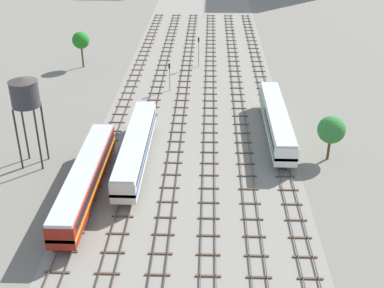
# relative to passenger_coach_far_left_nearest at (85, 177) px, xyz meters

# --- Properties ---
(ground_plane) EXTENTS (480.00, 480.00, 0.00)m
(ground_plane) POSITION_rel_passenger_coach_far_left_nearest_xyz_m (11.76, 26.70, -2.61)
(ground_plane) COLOR slate
(ballast_bed) EXTENTS (27.51, 176.00, 0.01)m
(ballast_bed) POSITION_rel_passenger_coach_far_left_nearest_xyz_m (11.76, 26.70, -2.61)
(ballast_bed) COLOR gray
(ballast_bed) RESTS_ON ground
(track_far_left) EXTENTS (2.40, 126.00, 0.29)m
(track_far_left) POSITION_rel_passenger_coach_far_left_nearest_xyz_m (0.00, 27.70, -2.48)
(track_far_left) COLOR #47382D
(track_far_left) RESTS_ON ground
(track_left) EXTENTS (2.40, 126.00, 0.29)m
(track_left) POSITION_rel_passenger_coach_far_left_nearest_xyz_m (4.70, 27.70, -2.48)
(track_left) COLOR #47382D
(track_left) RESTS_ON ground
(track_centre_left) EXTENTS (2.40, 126.00, 0.29)m
(track_centre_left) POSITION_rel_passenger_coach_far_left_nearest_xyz_m (9.40, 27.70, -2.48)
(track_centre_left) COLOR #47382D
(track_centre_left) RESTS_ON ground
(track_centre) EXTENTS (2.40, 126.00, 0.29)m
(track_centre) POSITION_rel_passenger_coach_far_left_nearest_xyz_m (14.11, 27.70, -2.48)
(track_centre) COLOR #47382D
(track_centre) RESTS_ON ground
(track_centre_right) EXTENTS (2.40, 126.00, 0.29)m
(track_centre_right) POSITION_rel_passenger_coach_far_left_nearest_xyz_m (18.81, 27.70, -2.48)
(track_centre_right) COLOR #47382D
(track_centre_right) RESTS_ON ground
(track_right) EXTENTS (2.40, 126.00, 0.29)m
(track_right) POSITION_rel_passenger_coach_far_left_nearest_xyz_m (23.51, 27.70, -2.48)
(track_right) COLOR #47382D
(track_right) RESTS_ON ground
(passenger_coach_far_left_nearest) EXTENTS (2.96, 22.00, 3.80)m
(passenger_coach_far_left_nearest) POSITION_rel_passenger_coach_far_left_nearest_xyz_m (0.00, 0.00, 0.00)
(passenger_coach_far_left_nearest) COLOR maroon
(passenger_coach_far_left_nearest) RESTS_ON ground
(passenger_coach_left_near) EXTENTS (2.96, 22.00, 3.80)m
(passenger_coach_left_near) POSITION_rel_passenger_coach_far_left_nearest_xyz_m (4.70, 7.93, 0.00)
(passenger_coach_left_near) COLOR beige
(passenger_coach_left_near) RESTS_ON ground
(passenger_coach_right_mid) EXTENTS (2.96, 22.00, 3.80)m
(passenger_coach_right_mid) POSITION_rel_passenger_coach_far_left_nearest_xyz_m (23.51, 16.65, 0.00)
(passenger_coach_right_mid) COLOR white
(passenger_coach_right_mid) RESTS_ON ground
(water_tower) EXTENTS (3.59, 3.59, 11.80)m
(water_tower) POSITION_rel_passenger_coach_far_left_nearest_xyz_m (-8.39, 7.46, 7.12)
(water_tower) COLOR #2D2826
(water_tower) RESTS_ON ground
(signal_post_nearest) EXTENTS (0.28, 0.47, 5.99)m
(signal_post_nearest) POSITION_rel_passenger_coach_far_left_nearest_xyz_m (11.76, 46.57, 1.15)
(signal_post_nearest) COLOR gray
(signal_post_nearest) RESTS_ON ground
(signal_post_near) EXTENTS (0.28, 0.47, 5.02)m
(signal_post_near) POSITION_rel_passenger_coach_far_left_nearest_xyz_m (7.05, 33.73, 0.59)
(signal_post_near) COLOR gray
(signal_post_near) RESTS_ON ground
(lineside_tree_0) EXTENTS (3.61, 3.61, 6.09)m
(lineside_tree_0) POSITION_rel_passenger_coach_far_left_nearest_xyz_m (29.66, 10.06, 1.65)
(lineside_tree_0) COLOR #4C331E
(lineside_tree_0) RESTS_ON ground
(lineside_tree_1) EXTENTS (3.30, 3.30, 7.04)m
(lineside_tree_1) POSITION_rel_passenger_coach_far_left_nearest_xyz_m (-10.95, 45.72, 2.73)
(lineside_tree_1) COLOR #4C331E
(lineside_tree_1) RESTS_ON ground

